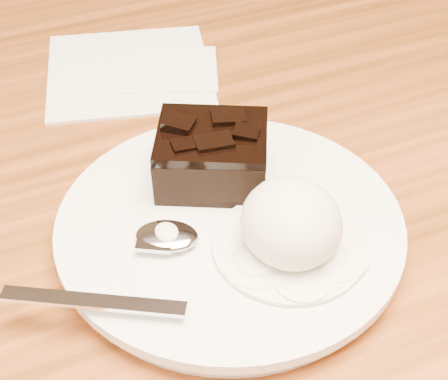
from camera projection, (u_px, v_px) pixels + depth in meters
name	position (u px, v px, depth m)	size (l,w,h in m)	color
plate	(230.00, 230.00, 0.50)	(0.25, 0.25, 0.02)	white
brownie	(212.00, 159.00, 0.52)	(0.08, 0.07, 0.04)	black
ice_cream_scoop	(291.00, 223.00, 0.46)	(0.07, 0.07, 0.06)	white
melt_puddle	(289.00, 247.00, 0.47)	(0.10, 0.10, 0.00)	white
spoon	(167.00, 238.00, 0.48)	(0.03, 0.17, 0.01)	silver
napkin	(129.00, 70.00, 0.68)	(0.15, 0.15, 0.01)	white
crumb_a	(243.00, 259.00, 0.46)	(0.01, 0.01, 0.00)	black
crumb_b	(177.00, 227.00, 0.49)	(0.01, 0.01, 0.00)	black
crumb_c	(291.00, 250.00, 0.47)	(0.01, 0.00, 0.00)	black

